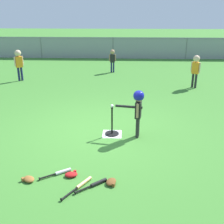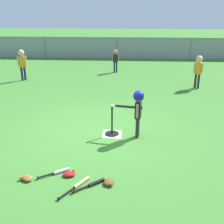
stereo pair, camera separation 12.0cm
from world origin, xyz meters
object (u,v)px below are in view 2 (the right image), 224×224
Objects in this scene: fielder_deep_left at (115,58)px; spare_bat_black at (93,184)px; glove_by_plate at (69,174)px; glove_tossed_aside at (27,178)px; spare_bat_wood at (79,184)px; fielder_near_left at (22,61)px; batting_tee at (112,130)px; baseball_on_tee at (112,106)px; fielder_near_right at (198,68)px; batter_child at (138,105)px; glove_near_bats at (109,182)px; spare_bat_silver at (58,172)px.

fielder_deep_left is 1.96× the size of spare_bat_black.
glove_tossed_aside is (-0.70, -0.17, 0.00)m from glove_by_plate.
spare_bat_black is (0.24, 0.03, 0.00)m from spare_bat_wood.
fielder_near_left is 7.21m from glove_by_plate.
batting_tee is at bearing 69.57° from glove_by_plate.
fielder_near_right reaches higher than baseball_on_tee.
batter_child is at bearing 62.25° from spare_bat_wood.
glove_near_bats is at bearing 10.71° from spare_bat_wood.
glove_by_plate is (3.14, -6.45, -0.74)m from fielder_near_left.
fielder_near_right is 4.48× the size of glove_near_bats.
spare_bat_silver is at bearing -65.36° from fielder_near_left.
spare_bat_wood and spare_bat_black have the same top height.
fielder_deep_left is (-0.23, 6.32, 0.54)m from batting_tee.
fielder_near_right is at bearing 59.02° from glove_by_plate.
spare_bat_wood is (3.35, -6.73, -0.74)m from fielder_near_left.
baseball_on_tee is 2.09m from spare_bat_black.
batter_child reaches higher than batting_tee.
spare_bat_silver is 0.96m from glove_near_bats.
baseball_on_tee is 0.59m from batter_child.
batter_child reaches higher than glove_near_bats.
fielder_near_left is 6.61m from fielder_near_right.
fielder_near_right is at bearing 63.43° from spare_bat_black.
spare_bat_silver is 1.90× the size of glove_tossed_aside.
glove_by_plate is 0.73m from glove_near_bats.
batting_tee is 0.55× the size of fielder_near_left.
batting_tee is at bearing 0.00° from baseball_on_tee.
glove_tossed_aside reaches higher than spare_bat_silver.
fielder_deep_left is 1.93× the size of spare_bat_silver.
spare_bat_black is at bearing -61.80° from fielder_near_left.
spare_bat_wood is (-0.43, -2.01, -0.67)m from baseball_on_tee.
fielder_near_left reaches higher than spare_bat_silver.
spare_bat_wood is 0.24m from spare_bat_black.
batter_child is at bearing -118.44° from fielder_near_right.
glove_near_bats is at bearing -105.63° from batter_child.
spare_bat_wood is at bearing -171.75° from spare_bat_black.
glove_by_plate is (-0.64, -1.73, -0.66)m from baseball_on_tee.
fielder_deep_left is 0.86× the size of fielder_near_right.
baseball_on_tee is at bearing 91.91° from glove_near_bats.
baseball_on_tee reaches higher than glove_tossed_aside.
fielder_deep_left is at bearing 142.38° from fielder_near_right.
fielder_near_left is 1.91× the size of spare_bat_wood.
baseball_on_tee is at bearing -87.88° from fielder_deep_left.
batting_tee is 0.59m from baseball_on_tee.
batter_child reaches higher than spare_bat_wood.
glove_tossed_aside is at bearing -125.39° from baseball_on_tee.
spare_bat_wood is at bearing -118.22° from fielder_near_right.
glove_tossed_aside is (-1.34, -1.89, -0.66)m from baseball_on_tee.
batting_tee is 2.06m from spare_bat_wood.
glove_tossed_aside is at bearing 175.86° from spare_bat_black.
spare_bat_wood is at bearing -102.13° from batting_tee.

